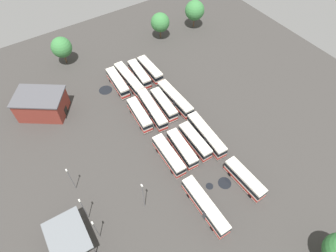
{
  "coord_description": "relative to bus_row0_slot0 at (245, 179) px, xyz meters",
  "views": [
    {
      "loc": [
        -37.39,
        25.97,
        58.6
      ],
      "look_at": [
        0.59,
        1.04,
        1.6
      ],
      "focal_mm": 30.76,
      "sensor_mm": 36.0,
      "label": 1
    }
  ],
  "objects": [
    {
      "name": "ground_plane",
      "position": [
        21.32,
        4.75,
        -1.92
      ],
      "size": [
        119.81,
        119.81,
        0.0
      ],
      "primitive_type": "plane",
      "color": "#383533"
    },
    {
      "name": "bus_row0_slot0",
      "position": [
        0.0,
        0.0,
        0.0
      ],
      "size": [
        10.58,
        2.95,
        3.64
      ],
      "color": "silver",
      "rests_on": "ground_plane"
    },
    {
      "name": "bus_row0_slot3",
      "position": [
        -0.18,
        11.13,
        0.0
      ],
      "size": [
        13.58,
        2.91,
        3.64
      ],
      "color": "silver",
      "rests_on": "ground_plane"
    },
    {
      "name": "bus_row1_slot0",
      "position": [
        14.14,
        -0.37,
        0.0
      ],
      "size": [
        13.65,
        3.4,
        3.64
      ],
      "color": "silver",
      "rests_on": "ground_plane"
    },
    {
      "name": "bus_row1_slot1",
      "position": [
        14.17,
        3.08,
        0.0
      ],
      "size": [
        10.72,
        2.92,
        3.64
      ],
      "color": "silver",
      "rests_on": "ground_plane"
    },
    {
      "name": "bus_row1_slot2",
      "position": [
        14.1,
        6.94,
        -0.0
      ],
      "size": [
        10.65,
        3.39,
        3.64
      ],
      "color": "silver",
      "rests_on": "ground_plane"
    },
    {
      "name": "bus_row1_slot3",
      "position": [
        14.28,
        10.63,
        0.0
      ],
      "size": [
        11.19,
        3.02,
        3.64
      ],
      "color": "silver",
      "rests_on": "ground_plane"
    },
    {
      "name": "bus_row2_slot0",
      "position": [
        28.51,
        -0.85,
        0.0
      ],
      "size": [
        13.57,
        2.82,
        3.64
      ],
      "color": "silver",
      "rests_on": "ground_plane"
    },
    {
      "name": "bus_row2_slot1",
      "position": [
        28.52,
        2.81,
        0.0
      ],
      "size": [
        10.79,
        3.34,
        3.64
      ],
      "color": "silver",
      "rests_on": "ground_plane"
    },
    {
      "name": "bus_row2_slot2",
      "position": [
        28.66,
        6.41,
        0.0
      ],
      "size": [
        13.71,
        3.92,
        3.64
      ],
      "color": "silver",
      "rests_on": "ground_plane"
    },
    {
      "name": "bus_row2_slot3",
      "position": [
        28.95,
        10.07,
        -0.0
      ],
      "size": [
        10.61,
        3.49,
        3.64
      ],
      "color": "silver",
      "rests_on": "ground_plane"
    },
    {
      "name": "bus_row3_slot0",
      "position": [
        42.67,
        -1.38,
        0.0
      ],
      "size": [
        10.73,
        2.67,
        3.64
      ],
      "color": "silver",
      "rests_on": "ground_plane"
    },
    {
      "name": "bus_row3_slot1",
      "position": [
        42.71,
        2.28,
        0.0
      ],
      "size": [
        10.97,
        3.42,
        3.64
      ],
      "color": "silver",
      "rests_on": "ground_plane"
    },
    {
      "name": "bus_row3_slot2",
      "position": [
        42.36,
        5.86,
        0.0
      ],
      "size": [
        13.54,
        2.68,
        3.64
      ],
      "color": "silver",
      "rests_on": "ground_plane"
    },
    {
      "name": "bus_row3_slot3",
      "position": [
        42.94,
        9.26,
        0.0
      ],
      "size": [
        11.1,
        3.27,
        3.64
      ],
      "color": "silver",
      "rests_on": "ground_plane"
    },
    {
      "name": "depot_building",
      "position": [
        45.15,
        30.25,
        1.29
      ],
      "size": [
        14.11,
        15.02,
        6.38
      ],
      "color": "maroon",
      "rests_on": "ground_plane"
    },
    {
      "name": "maintenance_shelter",
      "position": [
        8.78,
        37.0,
        2.1
      ],
      "size": [
        9.44,
        7.47,
        4.22
      ],
      "color": "slate",
      "rests_on": "ground_plane"
    },
    {
      "name": "lamp_post_far_corner",
      "position": [
        6.84,
        31.93,
        2.3
      ],
      "size": [
        0.56,
        0.28,
        7.62
      ],
      "color": "slate",
      "rests_on": "ground_plane"
    },
    {
      "name": "lamp_post_near_entrance",
      "position": [
        7.47,
        21.18,
        3.23
      ],
      "size": [
        0.56,
        0.28,
        9.45
      ],
      "color": "slate",
      "rests_on": "ground_plane"
    },
    {
      "name": "lamp_post_mid_lot",
      "position": [
        11.71,
        32.2,
        2.67
      ],
      "size": [
        0.56,
        0.28,
        8.34
      ],
      "color": "slate",
      "rests_on": "ground_plane"
    },
    {
      "name": "lamp_post_by_building",
      "position": [
        19.43,
        31.89,
        2.49
      ],
      "size": [
        0.56,
        0.28,
        7.98
      ],
      "color": "slate",
      "rests_on": "ground_plane"
    },
    {
      "name": "tree_northeast",
      "position": [
        56.21,
        -27.67,
        4.35
      ],
      "size": [
        6.66,
        6.66,
        9.61
      ],
      "color": "brown",
      "rests_on": "ground_plane"
    },
    {
      "name": "tree_north_edge",
      "position": [
        62.13,
        17.79,
        3.79
      ],
      "size": [
        6.2,
        6.2,
        8.82
      ],
      "color": "brown",
      "rests_on": "ground_plane"
    },
    {
      "name": "tree_west_edge",
      "position": [
        57.2,
        -14.27,
        3.8
      ],
      "size": [
        6.21,
        6.21,
        8.83
      ],
      "color": "brown",
      "rests_on": "ground_plane"
    },
    {
      "name": "puddle_back_corner",
      "position": [
        3.5,
        6.78,
        -1.91
      ],
      "size": [
        1.69,
        1.69,
        0.01
      ],
      "primitive_type": "cylinder",
      "color": "black",
      "rests_on": "ground_plane"
    },
    {
      "name": "puddle_near_shelter",
      "position": [
        2.23,
        3.45,
        -1.91
      ],
      "size": [
        3.02,
        3.02,
        0.01
      ],
      "primitive_type": "cylinder",
      "color": "black",
      "rests_on": "ground_plane"
    },
    {
      "name": "puddle_centre_drain",
      "position": [
        44.04,
        12.92,
        -1.91
      ],
      "size": [
        3.83,
        3.83,
        0.01
      ],
      "primitive_type": "cylinder",
      "color": "black",
      "rests_on": "ground_plane"
    }
  ]
}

